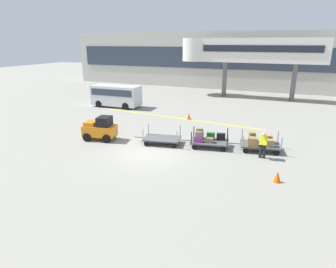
# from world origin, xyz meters

# --- Properties ---
(ground_plane) EXTENTS (120.00, 120.00, 0.00)m
(ground_plane) POSITION_xyz_m (0.00, 0.00, 0.00)
(ground_plane) COLOR gray
(apron_lead_line) EXTENTS (14.54, 1.70, 0.01)m
(apron_lead_line) POSITION_xyz_m (-1.23, 8.17, 0.00)
(apron_lead_line) COLOR yellow
(apron_lead_line) RESTS_ON ground_plane
(terminal_building) EXTENTS (48.22, 2.51, 7.51)m
(terminal_building) POSITION_xyz_m (0.00, 25.98, 3.76)
(terminal_building) COLOR #BCB7AD
(terminal_building) RESTS_ON ground_plane
(jet_bridge) EXTENTS (15.72, 3.00, 6.60)m
(jet_bridge) POSITION_xyz_m (2.22, 19.99, 5.24)
(jet_bridge) COLOR silver
(jet_bridge) RESTS_ON ground_plane
(baggage_tug) EXTENTS (2.27, 1.57, 1.58)m
(baggage_tug) POSITION_xyz_m (-3.97, 0.94, 0.75)
(baggage_tug) COLOR orange
(baggage_tug) RESTS_ON ground_plane
(baggage_cart_lead) EXTENTS (3.08, 1.81, 1.10)m
(baggage_cart_lead) POSITION_xyz_m (0.11, 1.74, 0.35)
(baggage_cart_lead) COLOR #4C4C4F
(baggage_cart_lead) RESTS_ON ground_plane
(baggage_cart_middle) EXTENTS (3.08, 1.81, 1.10)m
(baggage_cart_middle) POSITION_xyz_m (2.93, 2.33, 0.52)
(baggage_cart_middle) COLOR #4C4C4F
(baggage_cart_middle) RESTS_ON ground_plane
(baggage_cart_tail) EXTENTS (3.08, 1.81, 1.10)m
(baggage_cart_tail) POSITION_xyz_m (5.98, 2.87, 0.52)
(baggage_cart_tail) COLOR #4C4C4F
(baggage_cart_tail) RESTS_ON ground_plane
(baggage_handler) EXTENTS (0.40, 0.44, 1.56)m
(baggage_handler) POSITION_xyz_m (6.23, 1.68, 0.87)
(baggage_handler) COLOR black
(baggage_handler) RESTS_ON ground_plane
(shuttle_van) EXTENTS (4.86, 2.10, 2.10)m
(shuttle_van) POSITION_xyz_m (-8.49, 10.10, 1.23)
(shuttle_van) COLOR silver
(shuttle_van) RESTS_ON ground_plane
(safety_cone_near) EXTENTS (0.36, 0.36, 0.55)m
(safety_cone_near) POSITION_xyz_m (7.16, -1.04, 0.28)
(safety_cone_near) COLOR #EA590F
(safety_cone_near) RESTS_ON ground_plane
(safety_cone_far) EXTENTS (0.36, 0.36, 0.55)m
(safety_cone_far) POSITION_xyz_m (-0.26, 8.20, 0.28)
(safety_cone_far) COLOR #EA590F
(safety_cone_far) RESTS_ON ground_plane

